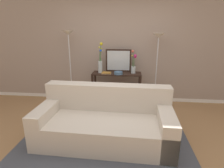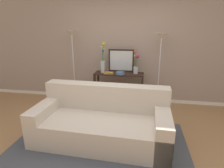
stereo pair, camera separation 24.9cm
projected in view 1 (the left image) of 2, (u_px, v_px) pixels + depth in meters
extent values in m
cube|color=#9E754C|center=(112.00, 145.00, 3.02)|extent=(16.00, 16.00, 0.02)
cube|color=white|center=(120.00, 97.00, 4.98)|extent=(12.00, 0.15, 0.09)
cube|color=gray|center=(120.00, 46.00, 4.58)|extent=(12.00, 0.14, 2.60)
cube|color=#474C56|center=(104.00, 144.00, 3.03)|extent=(2.79, 1.74, 0.01)
cube|color=beige|center=(104.00, 130.00, 3.07)|extent=(2.21, 1.06, 0.42)
cube|color=beige|center=(108.00, 97.00, 3.29)|extent=(2.19, 0.32, 0.46)
cube|color=beige|center=(48.00, 121.00, 3.16)|extent=(0.27, 1.00, 0.60)
cube|color=beige|center=(165.00, 129.00, 2.92)|extent=(0.27, 1.00, 0.60)
cube|color=black|center=(117.00, 74.00, 4.38)|extent=(1.15, 0.39, 0.03)
cube|color=black|center=(116.00, 99.00, 4.56)|extent=(1.06, 0.33, 0.01)
cube|color=black|center=(93.00, 91.00, 4.38)|extent=(0.05, 0.05, 0.77)
cube|color=black|center=(140.00, 93.00, 4.28)|extent=(0.05, 0.05, 0.77)
cube|color=black|center=(95.00, 87.00, 4.71)|extent=(0.05, 0.05, 0.77)
cube|color=black|center=(139.00, 88.00, 4.60)|extent=(0.05, 0.05, 0.77)
cylinder|color=silver|center=(73.00, 102.00, 4.70)|extent=(0.26, 0.26, 0.02)
cylinder|color=silver|center=(71.00, 70.00, 4.45)|extent=(0.02, 0.02, 1.64)
cone|color=silver|center=(68.00, 33.00, 4.20)|extent=(0.28, 0.28, 0.10)
cylinder|color=silver|center=(154.00, 106.00, 4.50)|extent=(0.26, 0.26, 0.02)
cylinder|color=silver|center=(156.00, 73.00, 4.26)|extent=(0.02, 0.02, 1.59)
cone|color=silver|center=(159.00, 35.00, 4.01)|extent=(0.28, 0.28, 0.10)
cube|color=black|center=(118.00, 61.00, 4.45)|extent=(0.61, 0.02, 0.53)
cube|color=silver|center=(118.00, 61.00, 4.44)|extent=(0.54, 0.01, 0.46)
cylinder|color=silver|center=(100.00, 67.00, 4.35)|extent=(0.10, 0.10, 0.28)
cylinder|color=#3D7538|center=(100.00, 54.00, 4.28)|extent=(0.03, 0.02, 0.31)
sphere|color=#DBCC48|center=(99.00, 47.00, 4.25)|extent=(0.04, 0.04, 0.04)
cylinder|color=#3D7538|center=(100.00, 55.00, 4.28)|extent=(0.03, 0.02, 0.28)
sphere|color=gold|center=(101.00, 49.00, 4.26)|extent=(0.05, 0.05, 0.05)
cylinder|color=#3D7538|center=(101.00, 56.00, 4.29)|extent=(0.03, 0.03, 0.23)
sphere|color=#DACC4A|center=(101.00, 51.00, 4.27)|extent=(0.06, 0.06, 0.06)
cylinder|color=#3D7538|center=(101.00, 53.00, 4.26)|extent=(0.03, 0.05, 0.39)
sphere|color=gold|center=(101.00, 44.00, 4.21)|extent=(0.07, 0.07, 0.07)
cylinder|color=#3D7538|center=(100.00, 56.00, 4.26)|extent=(0.03, 0.03, 0.25)
sphere|color=blue|center=(101.00, 51.00, 4.21)|extent=(0.06, 0.06, 0.06)
cylinder|color=silver|center=(133.00, 70.00, 4.33)|extent=(0.11, 0.11, 0.16)
cylinder|color=#3D7538|center=(133.00, 59.00, 4.25)|extent=(0.02, 0.02, 0.35)
sphere|color=#C85545|center=(133.00, 51.00, 4.19)|extent=(0.06, 0.06, 0.06)
cylinder|color=#3D7538|center=(134.00, 61.00, 4.27)|extent=(0.01, 0.03, 0.25)
sphere|color=#C42A74|center=(135.00, 56.00, 4.22)|extent=(0.07, 0.07, 0.07)
cylinder|color=#3D7538|center=(133.00, 61.00, 4.28)|extent=(0.01, 0.02, 0.24)
sphere|color=gold|center=(132.00, 56.00, 4.26)|extent=(0.05, 0.05, 0.05)
cylinder|color=#3D7538|center=(134.00, 62.00, 4.28)|extent=(0.01, 0.02, 0.22)
sphere|color=#D21771|center=(135.00, 57.00, 4.24)|extent=(0.06, 0.06, 0.06)
cylinder|color=#4C7093|center=(118.00, 73.00, 4.24)|extent=(0.20, 0.20, 0.05)
torus|color=#4C7093|center=(118.00, 72.00, 4.23)|extent=(0.19, 0.19, 0.01)
cube|color=tan|center=(107.00, 73.00, 4.29)|extent=(0.22, 0.15, 0.02)
cube|color=#B77F33|center=(107.00, 73.00, 4.29)|extent=(0.21, 0.16, 0.02)
cube|color=#2D2D33|center=(98.00, 102.00, 4.63)|extent=(0.04, 0.14, 0.11)
cube|color=#B77F33|center=(100.00, 101.00, 4.63)|extent=(0.05, 0.14, 0.12)
cube|color=silver|center=(102.00, 102.00, 4.62)|extent=(0.04, 0.15, 0.11)
cube|color=#1E7075|center=(105.00, 102.00, 4.62)|extent=(0.06, 0.14, 0.11)
cube|color=tan|center=(107.00, 102.00, 4.61)|extent=(0.05, 0.13, 0.10)
cube|color=slate|center=(109.00, 102.00, 4.61)|extent=(0.04, 0.17, 0.13)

